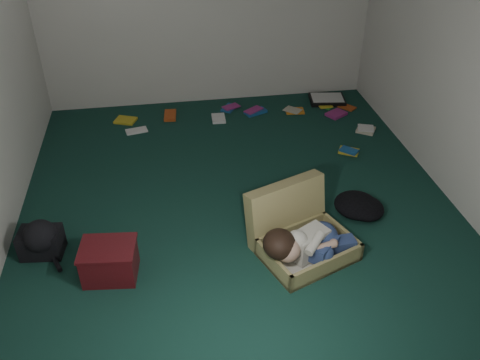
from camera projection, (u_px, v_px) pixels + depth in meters
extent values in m
plane|color=#13392F|center=(237.00, 202.00, 4.81)|extent=(4.50, 4.50, 0.00)
plane|color=white|center=(317.00, 268.00, 2.24)|extent=(4.50, 0.00, 4.50)
plane|color=white|center=(468.00, 57.00, 4.34)|extent=(0.00, 4.50, 4.50)
cube|color=tan|center=(308.00, 249.00, 4.13)|extent=(0.86, 0.74, 0.16)
cube|color=silver|center=(308.00, 253.00, 4.16)|extent=(0.78, 0.66, 0.02)
cube|color=tan|center=(286.00, 211.00, 4.27)|extent=(0.75, 0.47, 0.53)
cube|color=beige|center=(309.00, 243.00, 4.06)|extent=(0.36, 0.30, 0.23)
sphere|color=tan|center=(288.00, 250.00, 3.90)|extent=(0.20, 0.20, 0.20)
ellipsoid|color=black|center=(279.00, 244.00, 3.91)|extent=(0.26, 0.27, 0.22)
ellipsoid|color=navy|center=(323.00, 236.00, 4.13)|extent=(0.24, 0.27, 0.22)
cube|color=navy|center=(324.00, 249.00, 4.02)|extent=(0.29, 0.28, 0.14)
cube|color=navy|center=(339.00, 245.00, 4.09)|extent=(0.25, 0.14, 0.11)
sphere|color=white|center=(346.00, 241.00, 4.17)|extent=(0.11, 0.11, 0.11)
sphere|color=white|center=(352.00, 247.00, 4.12)|extent=(0.10, 0.10, 0.10)
cylinder|color=tan|center=(325.00, 246.00, 3.96)|extent=(0.20, 0.13, 0.07)
cube|color=#4F1015|center=(110.00, 262.00, 3.94)|extent=(0.43, 0.36, 0.27)
cube|color=#4F1015|center=(107.00, 248.00, 3.85)|extent=(0.46, 0.38, 0.02)
cube|color=black|center=(327.00, 100.00, 6.58)|extent=(0.49, 0.39, 0.06)
cube|color=white|center=(327.00, 97.00, 6.56)|extent=(0.44, 0.34, 0.01)
cube|color=gold|center=(126.00, 121.00, 6.14)|extent=(0.21, 0.16, 0.02)
cube|color=#BF4A19|center=(170.00, 116.00, 6.24)|extent=(0.26, 0.25, 0.02)
cube|color=white|center=(219.00, 119.00, 6.18)|extent=(0.21, 0.25, 0.02)
cube|color=#1B5495|center=(256.00, 112.00, 6.32)|extent=(0.22, 0.25, 0.02)
cube|color=orange|center=(295.00, 111.00, 6.35)|extent=(0.26, 0.25, 0.02)
cube|color=green|center=(324.00, 104.00, 6.51)|extent=(0.22, 0.18, 0.02)
cube|color=#9B2673|center=(336.00, 114.00, 6.27)|extent=(0.26, 0.26, 0.02)
cube|color=beige|center=(366.00, 130.00, 5.94)|extent=(0.20, 0.24, 0.02)
cube|color=gold|center=(349.00, 152.00, 5.54)|extent=(0.23, 0.26, 0.02)
cube|color=#BF4A19|center=(346.00, 107.00, 6.45)|extent=(0.26, 0.24, 0.02)
cube|color=white|center=(137.00, 131.00, 5.93)|extent=(0.24, 0.19, 0.02)
cube|color=#1B5495|center=(229.00, 108.00, 6.42)|extent=(0.26, 0.26, 0.02)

